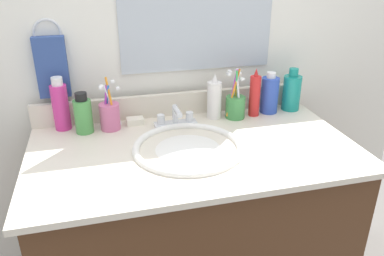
% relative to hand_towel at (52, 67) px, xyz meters
% --- Properties ---
extents(vanity_cabinet, '(1.05, 0.56, 0.81)m').
position_rel_hand_towel_xyz_m(vanity_cabinet, '(0.45, -0.32, -0.65)').
color(vanity_cabinet, '#4C2D19').
rests_on(vanity_cabinet, ground_plane).
extents(countertop, '(1.09, 0.61, 0.02)m').
position_rel_hand_towel_xyz_m(countertop, '(0.45, -0.32, -0.23)').
color(countertop, beige).
rests_on(countertop, vanity_cabinet).
extents(backsplash, '(1.09, 0.02, 0.09)m').
position_rel_hand_towel_xyz_m(backsplash, '(0.45, -0.02, -0.17)').
color(backsplash, beige).
rests_on(backsplash, countertop).
extents(back_wall, '(2.19, 0.04, 1.30)m').
position_rel_hand_towel_xyz_m(back_wall, '(0.45, 0.04, -0.40)').
color(back_wall, white).
rests_on(back_wall, ground_plane).
extents(towel_ring, '(0.10, 0.01, 0.10)m').
position_rel_hand_towel_xyz_m(towel_ring, '(0.00, 0.02, 0.12)').
color(towel_ring, silver).
extents(hand_towel, '(0.11, 0.04, 0.22)m').
position_rel_hand_towel_xyz_m(hand_towel, '(0.00, 0.00, 0.00)').
color(hand_towel, '#334C8C').
extents(sink_basin, '(0.37, 0.37, 0.11)m').
position_rel_hand_towel_xyz_m(sink_basin, '(0.42, -0.33, -0.25)').
color(sink_basin, white).
rests_on(sink_basin, countertop).
extents(faucet, '(0.16, 0.10, 0.08)m').
position_rel_hand_towel_xyz_m(faucet, '(0.42, -0.13, -0.19)').
color(faucet, silver).
rests_on(faucet, countertop).
extents(bottle_toner_green, '(0.06, 0.06, 0.15)m').
position_rel_hand_towel_xyz_m(bottle_toner_green, '(0.09, -0.10, -0.15)').
color(bottle_toner_green, '#4C9E4C').
rests_on(bottle_toner_green, countertop).
extents(bottle_shampoo_blue, '(0.07, 0.07, 0.17)m').
position_rel_hand_towel_xyz_m(bottle_shampoo_blue, '(0.82, -0.09, -0.14)').
color(bottle_shampoo_blue, '#2D4CB2').
rests_on(bottle_shampoo_blue, countertop).
extents(bottle_mouthwash_teal, '(0.07, 0.07, 0.17)m').
position_rel_hand_towel_xyz_m(bottle_mouthwash_teal, '(0.92, -0.08, -0.14)').
color(bottle_mouthwash_teal, teal).
rests_on(bottle_mouthwash_teal, countertop).
extents(bottle_lotion_white, '(0.06, 0.06, 0.18)m').
position_rel_hand_towel_xyz_m(bottle_lotion_white, '(0.59, -0.09, -0.14)').
color(bottle_lotion_white, white).
rests_on(bottle_lotion_white, countertop).
extents(bottle_spray_red, '(0.04, 0.04, 0.19)m').
position_rel_hand_towel_xyz_m(bottle_spray_red, '(0.75, -0.11, -0.14)').
color(bottle_spray_red, red).
rests_on(bottle_spray_red, countertop).
extents(bottle_soap_pink, '(0.06, 0.06, 0.20)m').
position_rel_hand_towel_xyz_m(bottle_soap_pink, '(0.01, -0.05, -0.13)').
color(bottle_soap_pink, '#D8338C').
rests_on(bottle_soap_pink, countertop).
extents(cup_pink, '(0.08, 0.07, 0.20)m').
position_rel_hand_towel_xyz_m(cup_pink, '(0.18, -0.10, -0.17)').
color(cup_pink, '#D16693').
rests_on(cup_pink, countertop).
extents(cup_green, '(0.08, 0.09, 0.20)m').
position_rel_hand_towel_xyz_m(cup_green, '(0.67, -0.11, -0.17)').
color(cup_green, '#3F8C47').
rests_on(cup_green, countertop).
extents(soap_bar, '(0.06, 0.04, 0.02)m').
position_rel_hand_towel_xyz_m(soap_bar, '(0.28, -0.08, -0.21)').
color(soap_bar, white).
rests_on(soap_bar, countertop).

